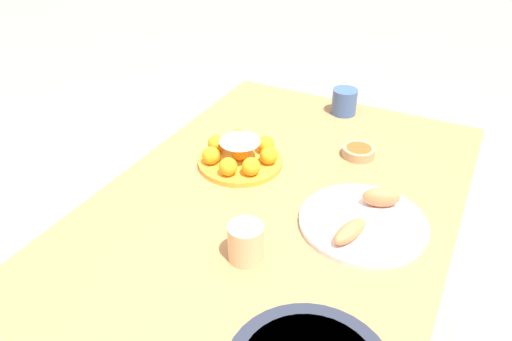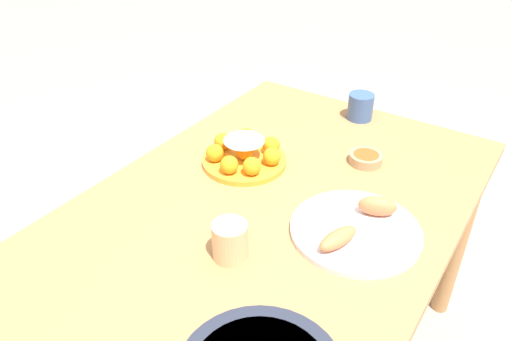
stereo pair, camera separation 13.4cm
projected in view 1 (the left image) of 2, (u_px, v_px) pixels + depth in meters
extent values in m
cylinder|color=#A87547|center=(250.00, 170.00, 2.10)|extent=(0.06, 0.06, 0.69)
cylinder|color=#A87547|center=(443.00, 224.00, 1.81)|extent=(0.06, 0.06, 0.69)
cube|color=#A87547|center=(273.00, 208.00, 1.29)|extent=(1.34, 0.88, 0.03)
cylinder|color=gold|center=(240.00, 162.00, 1.44)|extent=(0.24, 0.24, 0.02)
sphere|color=orange|center=(228.00, 167.00, 1.36)|extent=(0.05, 0.05, 0.05)
sphere|color=orange|center=(251.00, 166.00, 1.36)|extent=(0.05, 0.05, 0.05)
sphere|color=orange|center=(269.00, 155.00, 1.41)|extent=(0.05, 0.05, 0.05)
sphere|color=orange|center=(266.00, 144.00, 1.46)|extent=(0.05, 0.05, 0.05)
sphere|color=orange|center=(239.00, 137.00, 1.49)|extent=(0.05, 0.05, 0.05)
sphere|color=orange|center=(216.00, 144.00, 1.46)|extent=(0.05, 0.05, 0.05)
sphere|color=orange|center=(211.00, 156.00, 1.40)|extent=(0.05, 0.05, 0.05)
ellipsoid|color=white|center=(240.00, 141.00, 1.40)|extent=(0.12, 0.12, 0.02)
sphere|color=orange|center=(240.00, 152.00, 1.42)|extent=(0.05, 0.05, 0.05)
cylinder|color=tan|center=(358.00, 152.00, 1.47)|extent=(0.10, 0.10, 0.03)
cylinder|color=#9E4C1E|center=(359.00, 149.00, 1.47)|extent=(0.07, 0.07, 0.01)
cylinder|color=silver|center=(363.00, 223.00, 1.21)|extent=(0.31, 0.31, 0.01)
ellipsoid|color=#E57042|center=(350.00, 231.00, 1.14)|extent=(0.12, 0.07, 0.04)
ellipsoid|color=#E57042|center=(381.00, 197.00, 1.24)|extent=(0.08, 0.10, 0.05)
cylinder|color=#38568E|center=(344.00, 102.00, 1.69)|extent=(0.08, 0.08, 0.09)
cylinder|color=#DBB27F|center=(246.00, 242.00, 1.09)|extent=(0.08, 0.08, 0.09)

